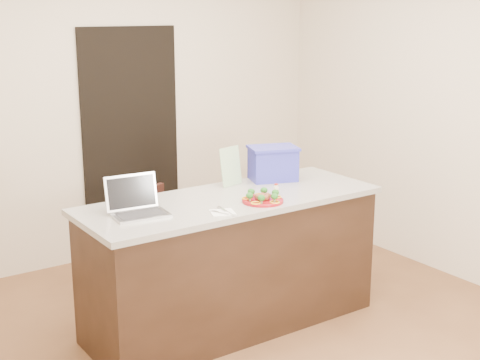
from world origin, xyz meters
TOP-DOWN VIEW (x-y plane):
  - ground at (0.00, 0.00)m, footprint 4.00×4.00m
  - room_shell at (0.00, 0.00)m, footprint 4.00×4.00m
  - doorway at (0.10, 1.98)m, footprint 0.90×0.02m
  - island at (0.00, 0.25)m, footprint 2.06×0.76m
  - plate at (0.11, 0.05)m, footprint 0.27×0.27m
  - meatballs at (0.11, 0.04)m, footprint 0.11×0.10m
  - broccoli at (0.11, 0.05)m, footprint 0.23×0.22m
  - pepper_rings at (0.11, 0.05)m, footprint 0.26×0.26m
  - napkin at (-0.24, -0.01)m, footprint 0.18×0.18m
  - fork at (-0.26, -0.01)m, footprint 0.05×0.13m
  - knife at (-0.21, -0.03)m, footprint 0.04×0.22m
  - yogurt_bottle at (0.29, 0.14)m, footprint 0.04×0.04m
  - laptop at (-0.68, 0.28)m, footprint 0.35×0.29m
  - leaflet at (0.18, 0.52)m, footprint 0.20×0.09m
  - blue_box at (0.52, 0.47)m, footprint 0.41×0.35m
  - chair at (-0.26, 0.90)m, footprint 0.50×0.52m

SIDE VIEW (x-z plane):
  - ground at x=0.00m, z-range 0.00..0.00m
  - island at x=0.00m, z-range 0.00..0.92m
  - chair at x=-0.26m, z-range 0.06..0.92m
  - napkin at x=-0.24m, z-range 0.92..0.93m
  - fork at x=-0.26m, z-range 0.93..0.93m
  - knife at x=-0.21m, z-range 0.93..0.93m
  - plate at x=0.11m, z-range 0.92..0.94m
  - pepper_rings at x=0.11m, z-range 0.94..0.94m
  - yogurt_bottle at x=0.29m, z-range 0.91..0.99m
  - meatballs at x=0.11m, z-range 0.94..0.98m
  - broccoli at x=0.11m, z-range 0.95..0.99m
  - laptop at x=-0.68m, z-range 0.87..1.10m
  - doorway at x=0.10m, z-range 0.00..2.00m
  - blue_box at x=0.52m, z-range 0.92..1.17m
  - leaflet at x=0.18m, z-range 0.92..1.20m
  - room_shell at x=0.00m, z-range -0.38..3.62m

